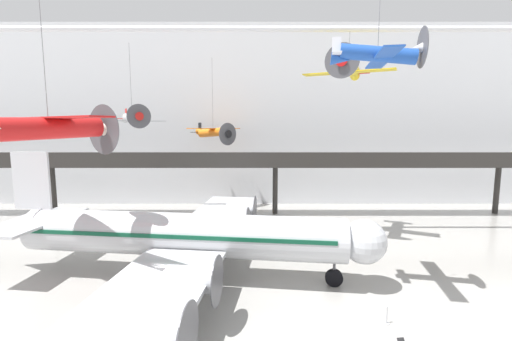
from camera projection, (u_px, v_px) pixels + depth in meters
The scene contains 11 objects.
ground_plane at pixel (303, 339), 19.02m from camera, with size 260.00×260.00×0.00m, color #9E9B96.
hangar_back_wall at pixel (273, 116), 52.64m from camera, with size 140.00×3.00×26.90m.
mezzanine_walkway at pixel (276, 164), 45.14m from camera, with size 110.00×3.20×8.56m.
ceiling_truss_beam at pixel (282, 29), 34.10m from camera, with size 120.00×0.60×0.60m.
airliner_silver_main at pixel (181, 235), 26.32m from camera, with size 31.02×35.40×9.81m.
suspended_plane_orange_highwing at pixel (213, 132), 46.73m from camera, with size 6.99×7.01×11.57m.
suspended_plane_red_highwing at pixel (49, 127), 20.87m from camera, with size 9.17×8.34×11.18m.
suspended_plane_blue_trainer at pixel (378, 54), 21.87m from camera, with size 5.95×7.22×5.76m.
suspended_plane_silver_racer at pixel (132, 118), 38.81m from camera, with size 6.68×6.15×9.43m.
suspended_plane_yellow_lowwing at pixel (349, 69), 34.36m from camera, with size 8.80×7.73×4.98m.
stanchion_barrier at pixel (387, 318), 20.47m from camera, with size 0.36×0.36×1.08m.
Camera 1 is at (-2.61, -17.69, 11.69)m, focal length 24.00 mm.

